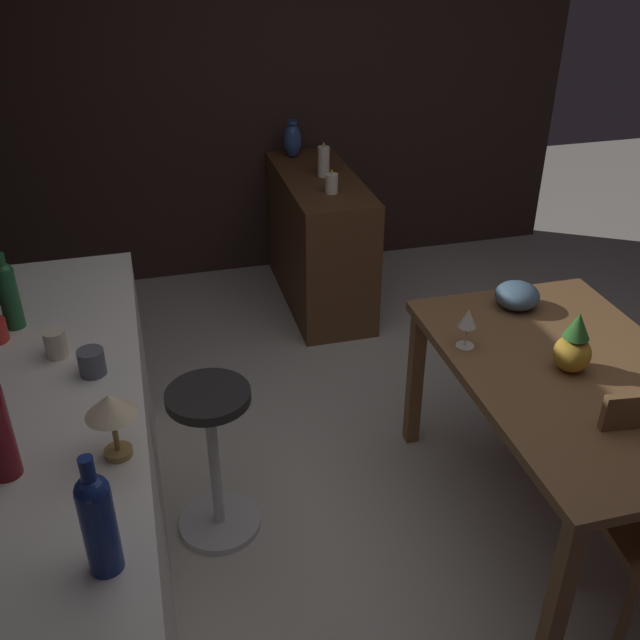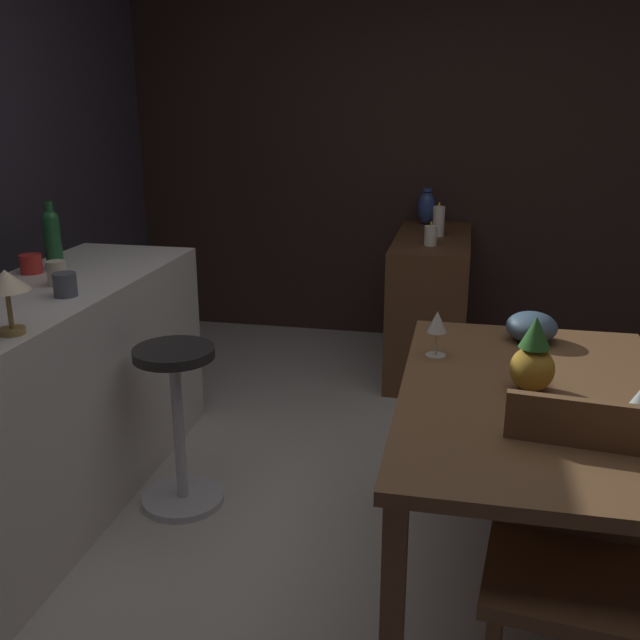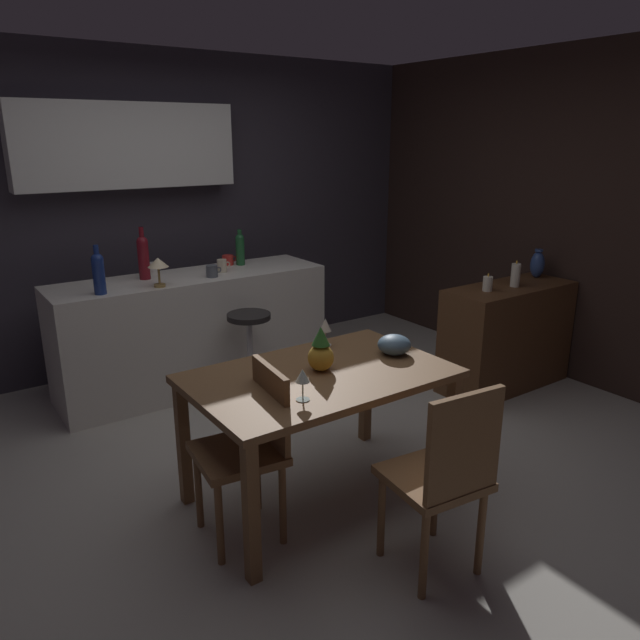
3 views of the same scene
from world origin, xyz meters
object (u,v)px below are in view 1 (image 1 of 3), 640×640
pineapple_centerpiece (574,346)px  pillar_candle_short (332,183)px  bar_stool (214,458)px  cup_slate (92,362)px  pillar_candle_tall (324,161)px  sideboard_cabinet (320,240)px  dining_table (574,391)px  fruit_bowl (517,295)px  wine_bottle_green (8,292)px  counter_lamp (111,409)px  vase_ceramic_blue (293,140)px  wine_glass_left (468,320)px  cup_cream (56,343)px  wine_bottle_cobalt (98,519)px

pineapple_centerpiece → pillar_candle_short: pineapple_centerpiece is taller
bar_stool → pineapple_centerpiece: size_ratio=2.83×
cup_slate → pillar_candle_tall: 2.30m
pillar_candle_short → sideboard_cabinet: bearing=-0.5°
dining_table → pillar_candle_tall: pillar_candle_tall is taller
fruit_bowl → wine_bottle_green: wine_bottle_green is taller
pineapple_centerpiece → wine_bottle_green: 2.05m
bar_stool → counter_lamp: counter_lamp is taller
pillar_candle_tall → vase_ceramic_blue: 0.41m
wine_glass_left → cup_cream: (0.07, 1.50, 0.09)m
wine_bottle_green → pillar_candle_short: size_ratio=2.18×
dining_table → cup_slate: 1.75m
cup_cream → pillar_candle_tall: (1.76, -1.42, -0.04)m
cup_slate → cup_cream: bearing=40.1°
wine_glass_left → wine_bottle_cobalt: size_ratio=0.49×
fruit_bowl → wine_bottle_cobalt: wine_bottle_cobalt is taller
sideboard_cabinet → fruit_bowl: fruit_bowl is taller
cup_slate → pillar_candle_tall: (1.90, -1.30, -0.04)m
cup_slate → counter_lamp: counter_lamp is taller
dining_table → cup_slate: cup_slate is taller
bar_stool → pineapple_centerpiece: (-0.28, -1.32, 0.48)m
pineapple_centerpiece → vase_ceramic_blue: (2.48, 0.49, 0.09)m
bar_stool → fruit_bowl: bearing=-81.4°
bar_stool → cup_cream: 0.77m
wine_glass_left → vase_ceramic_blue: 2.24m
pillar_candle_tall → vase_ceramic_blue: (0.40, 0.10, 0.02)m
fruit_bowl → cup_slate: 1.76m
wine_bottle_cobalt → cup_cream: wine_bottle_cobalt is taller
bar_stool → cup_cream: (0.04, 0.49, 0.59)m
pineapple_centerpiece → pillar_candle_tall: (2.08, 0.39, 0.07)m
wine_glass_left → counter_lamp: counter_lamp is taller
pillar_candle_tall → sideboard_cabinet: bearing=103.9°
bar_stool → vase_ceramic_blue: size_ratio=2.94×
sideboard_cabinet → wine_bottle_green: size_ratio=3.74×
wine_glass_left → cup_slate: cup_slate is taller
pillar_candle_short → cup_slate: bearing=142.0°
pillar_candle_tall → wine_glass_left: bearing=-177.4°
dining_table → fruit_bowl: bearing=-1.2°
wine_glass_left → pillar_candle_tall: (1.83, 0.08, 0.05)m
bar_stool → wine_bottle_cobalt: wine_bottle_cobalt is taller
cup_slate → dining_table: bearing=-96.8°
cup_cream → pillar_candle_short: cup_cream is taller
cup_slate → cup_cream: 0.18m
wine_glass_left → vase_ceramic_blue: size_ratio=0.71×
wine_bottle_green → counter_lamp: wine_bottle_green is taller
dining_table → cup_slate: (0.20, 1.71, 0.29)m
sideboard_cabinet → dining_table: bearing=-168.1°
sideboard_cabinet → bar_stool: size_ratio=1.61×
dining_table → pineapple_centerpiece: 0.19m
bar_stool → wine_glass_left: 1.12m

